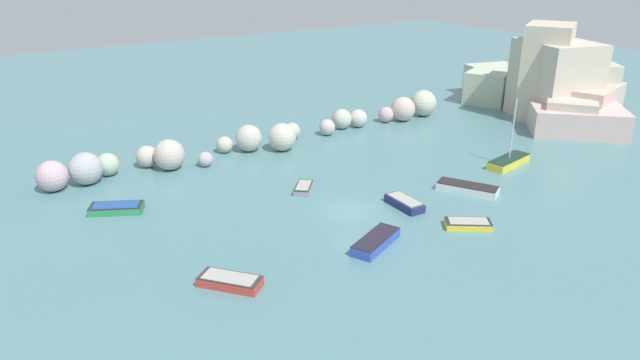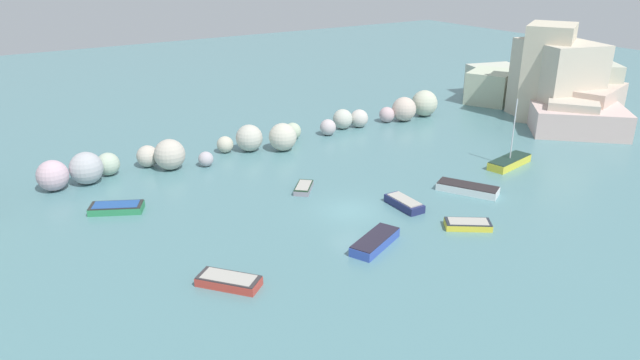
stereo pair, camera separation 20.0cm
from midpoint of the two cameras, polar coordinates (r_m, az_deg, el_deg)
The scene contains 11 objects.
cove_water at distance 39.54m, azimuth 3.06°, elevation -3.04°, with size 160.00×160.00×0.00m, color slate.
cliff_headland_right at distance 65.82m, azimuth 21.82°, elevation 8.30°, with size 16.05×22.54×9.52m.
rock_breakwater at distance 52.10m, azimuth -4.52°, elevation 4.46°, with size 38.93×4.76×2.70m.
moored_boat_0 at distance 35.06m, azimuth 5.55°, elevation -5.99°, with size 4.11×2.86×0.61m.
moored_boat_1 at distance 49.90m, azimuth 18.08°, elevation 1.72°, with size 4.63×2.27×5.57m.
moored_boat_2 at distance 31.49m, azimuth -8.69°, elevation -9.67°, with size 3.16×3.43×0.54m.
moored_boat_3 at distance 41.60m, azimuth -19.08°, elevation -2.56°, with size 3.76×2.88×0.54m.
moored_boat_4 at distance 38.30m, azimuth 14.35°, elevation -4.19°, with size 3.08×2.71×0.47m.
moored_boat_5 at distance 40.38m, azimuth 8.34°, elevation -2.24°, with size 1.29×3.07×0.62m.
moored_boat_6 at distance 43.70m, azimuth 14.30°, elevation -0.80°, with size 3.37×4.47×0.59m.
moored_boat_7 at distance 42.70m, azimuth -1.46°, elevation -0.73°, with size 2.36×2.48×0.43m.
Camera 2 is at (-20.99, -29.11, 16.60)m, focal length 32.87 mm.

